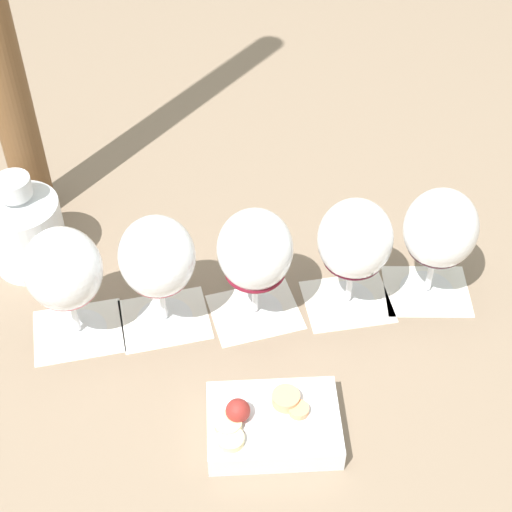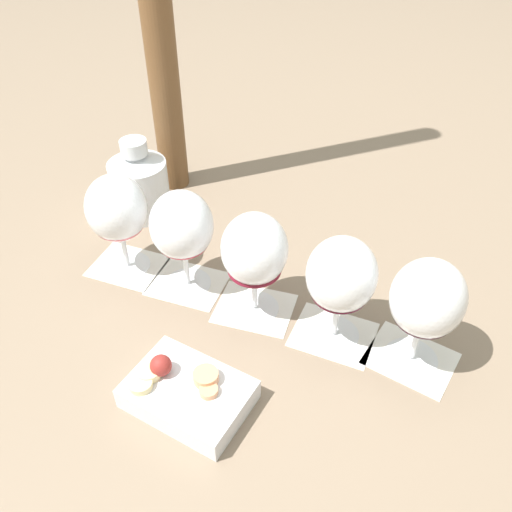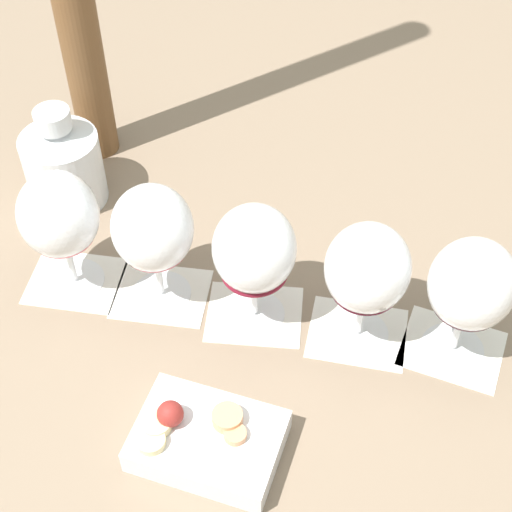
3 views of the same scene
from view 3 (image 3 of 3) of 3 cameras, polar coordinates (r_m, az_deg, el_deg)
The scene contains 13 objects.
ground_plane at distance 0.98m, azimuth -0.11°, elevation -4.28°, with size 8.00×8.00×0.00m, color #7F6B56.
tasting_card_0 at distance 1.04m, azimuth -13.00°, elevation -1.75°, with size 0.15×0.14×0.00m.
tasting_card_1 at distance 1.01m, azimuth -6.88°, elevation -2.74°, with size 0.15×0.14×0.00m.
tasting_card_2 at distance 0.98m, azimuth -0.31°, elevation -4.14°, with size 0.15×0.14×0.00m.
tasting_card_3 at distance 0.97m, azimuth 7.38°, elevation -5.57°, with size 0.15×0.15×0.00m.
tasting_card_4 at distance 0.98m, azimuth 14.07°, elevation -6.54°, with size 0.15×0.15×0.00m.
wine_glass_0 at distance 0.96m, azimuth -14.11°, elevation 2.58°, with size 0.10×0.10×0.17m.
wine_glass_1 at distance 0.93m, azimuth -7.49°, elevation 1.67°, with size 0.10×0.10×0.17m.
wine_glass_2 at distance 0.90m, azimuth -0.34°, elevation 0.32°, with size 0.10×0.10×0.17m.
wine_glass_3 at distance 0.88m, azimuth 8.07°, elevation -1.23°, with size 0.10×0.10×0.17m.
wine_glass_4 at distance 0.89m, azimuth 15.36°, elevation -2.32°, with size 0.10×0.10×0.17m.
ceramic_vase at distance 1.11m, azimuth -13.87°, elevation 6.65°, with size 0.11×0.11×0.15m.
snack_dish at distance 0.86m, azimuth -3.70°, elevation -13.13°, with size 0.19×0.18×0.06m.
Camera 3 is at (-0.23, -0.56, 0.77)m, focal length 55.00 mm.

